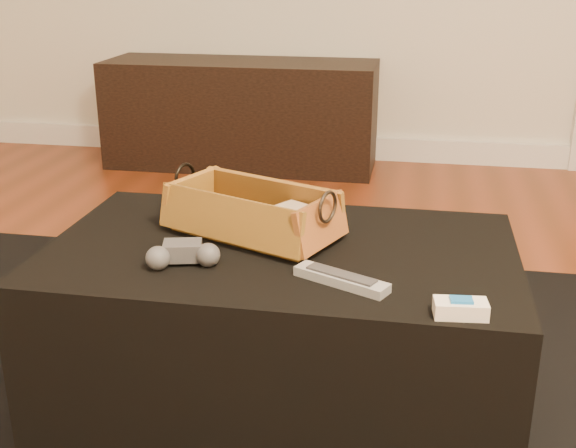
% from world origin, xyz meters
% --- Properties ---
extents(baseboard, '(5.00, 0.04, 0.12)m').
position_xyz_m(baseboard, '(0.00, 2.73, 0.06)').
color(baseboard, white).
rests_on(baseboard, floor).
extents(media_cabinet, '(1.35, 0.45, 0.53)m').
position_xyz_m(media_cabinet, '(-0.84, 2.51, 0.27)').
color(media_cabinet, black).
rests_on(media_cabinet, floor).
extents(area_rug, '(2.60, 2.00, 0.01)m').
position_xyz_m(area_rug, '(-0.22, 0.35, 0.01)').
color(area_rug, black).
rests_on(area_rug, floor).
extents(ottoman, '(1.00, 0.60, 0.42)m').
position_xyz_m(ottoman, '(-0.22, 0.40, 0.22)').
color(ottoman, black).
rests_on(ottoman, area_rug).
extents(tv_remote, '(0.21, 0.10, 0.02)m').
position_xyz_m(tv_remote, '(-0.32, 0.45, 0.46)').
color(tv_remote, black).
rests_on(tv_remote, wicker_basket).
extents(cloth_bundle, '(0.13, 0.12, 0.06)m').
position_xyz_m(cloth_bundle, '(-0.19, 0.44, 0.47)').
color(cloth_bundle, tan).
rests_on(cloth_bundle, wicker_basket).
extents(wicker_basket, '(0.43, 0.33, 0.14)m').
position_xyz_m(wicker_basket, '(-0.30, 0.46, 0.48)').
color(wicker_basket, brown).
rests_on(wicker_basket, ottoman).
extents(game_controller, '(0.16, 0.11, 0.05)m').
position_xyz_m(game_controller, '(-0.39, 0.26, 0.46)').
color(game_controller, '#3B3A3E').
rests_on(game_controller, ottoman).
extents(silver_remote, '(0.19, 0.12, 0.02)m').
position_xyz_m(silver_remote, '(-0.07, 0.23, 0.44)').
color(silver_remote, '#9FA1A6').
rests_on(silver_remote, ottoman).
extents(cream_gadget, '(0.10, 0.06, 0.03)m').
position_xyz_m(cream_gadget, '(0.15, 0.14, 0.45)').
color(cream_gadget, white).
rests_on(cream_gadget, ottoman).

